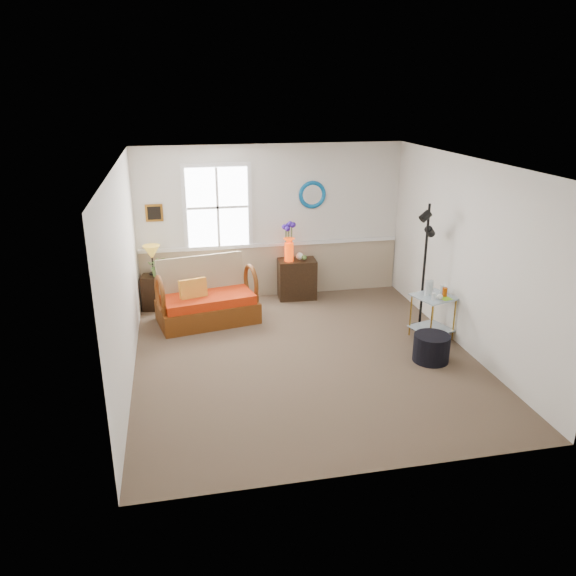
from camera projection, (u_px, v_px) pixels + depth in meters
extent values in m
cube|color=brown|center=(304.00, 357.00, 7.63)|extent=(4.50, 5.00, 0.01)
cube|color=white|center=(306.00, 163.00, 6.75)|extent=(4.50, 5.00, 0.01)
cube|color=silver|center=(271.00, 222.00, 9.50)|extent=(4.50, 0.01, 2.60)
cube|color=silver|center=(371.00, 350.00, 4.88)|extent=(4.50, 0.01, 2.60)
cube|color=silver|center=(124.00, 277.00, 6.76)|extent=(0.01, 5.00, 2.60)
cube|color=silver|center=(466.00, 256.00, 7.62)|extent=(0.01, 5.00, 2.60)
cube|color=tan|center=(272.00, 270.00, 9.76)|extent=(4.46, 0.02, 0.90)
cube|color=white|center=(272.00, 245.00, 9.60)|extent=(4.46, 0.04, 0.06)
cube|color=#AB6D21|center=(154.00, 213.00, 9.03)|extent=(0.28, 0.03, 0.28)
torus|color=#0D66A4|center=(312.00, 195.00, 9.46)|extent=(0.47, 0.07, 0.47)
imported|color=#4E7234|center=(158.00, 268.00, 9.04)|extent=(0.32, 0.35, 0.27)
cylinder|color=black|center=(431.00, 348.00, 7.46)|extent=(0.55, 0.55, 0.37)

